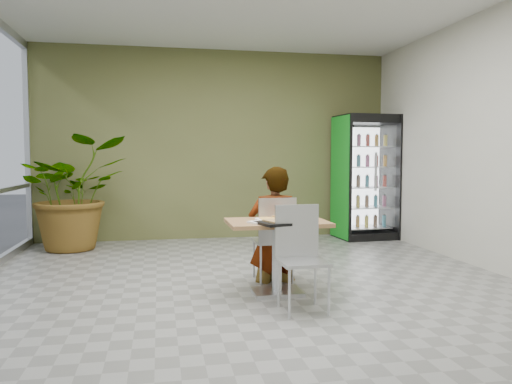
{
  "coord_description": "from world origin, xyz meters",
  "views": [
    {
      "loc": [
        -0.95,
        -4.99,
        1.39
      ],
      "look_at": [
        0.11,
        0.47,
        1.0
      ],
      "focal_mm": 35.0,
      "sensor_mm": 36.0,
      "label": 1
    }
  ],
  "objects_px": {
    "seated_woman": "(274,238)",
    "chair_near": "(300,248)",
    "soda_cup": "(292,213)",
    "cafeteria_tray": "(282,223)",
    "chair_far": "(275,233)",
    "dining_table": "(277,242)",
    "potted_plant": "(73,193)",
    "beverage_fridge": "(366,177)"
  },
  "relations": [
    {
      "from": "seated_woman",
      "to": "chair_near",
      "type": "bearing_deg",
      "value": 89.01
    },
    {
      "from": "soda_cup",
      "to": "cafeteria_tray",
      "type": "bearing_deg",
      "value": -122.16
    },
    {
      "from": "chair_far",
      "to": "soda_cup",
      "type": "xyz_separation_m",
      "value": [
        0.06,
        -0.47,
        0.27
      ]
    },
    {
      "from": "chair_near",
      "to": "cafeteria_tray",
      "type": "xyz_separation_m",
      "value": [
        -0.11,
        0.24,
        0.21
      ]
    },
    {
      "from": "seated_woman",
      "to": "chair_far",
      "type": "bearing_deg",
      "value": 91.49
    },
    {
      "from": "chair_far",
      "to": "soda_cup",
      "type": "distance_m",
      "value": 0.54
    },
    {
      "from": "chair_near",
      "to": "seated_woman",
      "type": "distance_m",
      "value": 1.02
    },
    {
      "from": "dining_table",
      "to": "potted_plant",
      "type": "bearing_deg",
      "value": 129.11
    },
    {
      "from": "seated_woman",
      "to": "soda_cup",
      "type": "bearing_deg",
      "value": 95.94
    },
    {
      "from": "chair_far",
      "to": "beverage_fridge",
      "type": "height_order",
      "value": "beverage_fridge"
    },
    {
      "from": "cafeteria_tray",
      "to": "seated_woman",
      "type": "bearing_deg",
      "value": 82.91
    },
    {
      "from": "soda_cup",
      "to": "beverage_fridge",
      "type": "bearing_deg",
      "value": 55.52
    },
    {
      "from": "chair_far",
      "to": "dining_table",
      "type": "bearing_deg",
      "value": 77.69
    },
    {
      "from": "chair_near",
      "to": "seated_woman",
      "type": "height_order",
      "value": "seated_woman"
    },
    {
      "from": "soda_cup",
      "to": "beverage_fridge",
      "type": "relative_size",
      "value": 0.07
    },
    {
      "from": "soda_cup",
      "to": "beverage_fridge",
      "type": "xyz_separation_m",
      "value": [
        2.16,
        3.14,
        0.23
      ]
    },
    {
      "from": "cafeteria_tray",
      "to": "potted_plant",
      "type": "relative_size",
      "value": 0.27
    },
    {
      "from": "dining_table",
      "to": "beverage_fridge",
      "type": "relative_size",
      "value": 0.48
    },
    {
      "from": "seated_woman",
      "to": "potted_plant",
      "type": "relative_size",
      "value": 0.93
    },
    {
      "from": "chair_near",
      "to": "beverage_fridge",
      "type": "height_order",
      "value": "beverage_fridge"
    },
    {
      "from": "cafeteria_tray",
      "to": "beverage_fridge",
      "type": "xyz_separation_m",
      "value": [
        2.32,
        3.4,
        0.29
      ]
    },
    {
      "from": "dining_table",
      "to": "seated_woman",
      "type": "height_order",
      "value": "seated_woman"
    },
    {
      "from": "dining_table",
      "to": "cafeteria_tray",
      "type": "height_order",
      "value": "cafeteria_tray"
    },
    {
      "from": "chair_near",
      "to": "cafeteria_tray",
      "type": "relative_size",
      "value": 2.07
    },
    {
      "from": "beverage_fridge",
      "to": "cafeteria_tray",
      "type": "bearing_deg",
      "value": -127.98
    },
    {
      "from": "dining_table",
      "to": "chair_far",
      "type": "relative_size",
      "value": 1.05
    },
    {
      "from": "potted_plant",
      "to": "soda_cup",
      "type": "bearing_deg",
      "value": -49.28
    },
    {
      "from": "soda_cup",
      "to": "dining_table",
      "type": "bearing_deg",
      "value": 176.26
    },
    {
      "from": "soda_cup",
      "to": "beverage_fridge",
      "type": "distance_m",
      "value": 3.82
    },
    {
      "from": "chair_far",
      "to": "chair_near",
      "type": "bearing_deg",
      "value": 88.88
    },
    {
      "from": "chair_near",
      "to": "seated_woman",
      "type": "relative_size",
      "value": 0.6
    },
    {
      "from": "seated_woman",
      "to": "dining_table",
      "type": "bearing_deg",
      "value": 79.02
    },
    {
      "from": "dining_table",
      "to": "beverage_fridge",
      "type": "bearing_deg",
      "value": 53.6
    },
    {
      "from": "chair_far",
      "to": "potted_plant",
      "type": "distance_m",
      "value": 3.59
    },
    {
      "from": "cafeteria_tray",
      "to": "beverage_fridge",
      "type": "height_order",
      "value": "beverage_fridge"
    },
    {
      "from": "cafeteria_tray",
      "to": "potted_plant",
      "type": "height_order",
      "value": "potted_plant"
    },
    {
      "from": "soda_cup",
      "to": "seated_woman",
      "type": "bearing_deg",
      "value": 97.42
    },
    {
      "from": "cafeteria_tray",
      "to": "beverage_fridge",
      "type": "bearing_deg",
      "value": 55.7
    },
    {
      "from": "chair_far",
      "to": "chair_near",
      "type": "distance_m",
      "value": 0.97
    },
    {
      "from": "chair_far",
      "to": "beverage_fridge",
      "type": "distance_m",
      "value": 3.51
    },
    {
      "from": "seated_woman",
      "to": "potted_plant",
      "type": "distance_m",
      "value": 3.56
    },
    {
      "from": "cafeteria_tray",
      "to": "beverage_fridge",
      "type": "distance_m",
      "value": 4.13
    }
  ]
}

